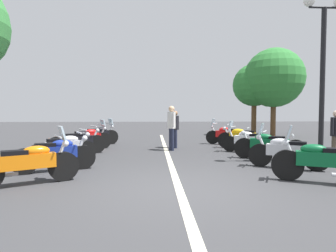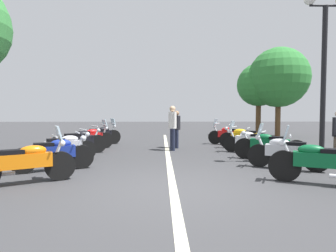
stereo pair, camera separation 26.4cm
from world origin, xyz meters
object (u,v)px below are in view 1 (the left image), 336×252
Objects in this scene: bystander_2 at (175,126)px; motorcycle_right_row_4 at (242,137)px; bystander_1 at (172,124)px; motorcycle_left_row_1 at (56,154)px; motorcycle_right_row_5 at (228,135)px; motorcycle_right_row_2 at (269,145)px; bystander_0 at (336,132)px; motorcycle_left_row_0 at (29,163)px; traffic_cone_1 at (275,143)px; motorcycle_left_row_3 at (78,142)px; motorcycle_right_row_1 at (286,151)px; roadside_tree_0 at (274,78)px; traffic_cone_0 at (49,147)px; roadside_tree_1 at (254,85)px; street_lamp_twin_globe at (323,50)px; motorcycle_left_row_4 at (88,138)px; motorcycle_right_row_3 at (250,141)px; motorcycle_left_row_5 at (98,135)px; motorcycle_left_row_2 at (64,147)px; motorcycle_right_row_0 at (321,161)px.

motorcycle_right_row_4 is at bearing 169.37° from bystander_2.
bystander_2 is (0.75, -0.20, -0.12)m from bystander_1.
motorcycle_right_row_5 is at bearing 17.75° from motorcycle_left_row_1.
motorcycle_right_row_2 is 2.03m from bystander_0.
motorcycle_left_row_0 reaches higher than traffic_cone_1.
motorcycle_left_row_3 is at bearing 20.14° from bystander_2.
motorcycle_right_row_1 is 4.14m from motorcycle_right_row_4.
motorcycle_left_row_0 is 4.16m from motorcycle_left_row_3.
traffic_cone_0 is at bearing 122.15° from roadside_tree_0.
motorcycle_right_row_1 is 0.94× the size of motorcycle_right_row_5.
bystander_1 is (-1.81, 2.74, 0.57)m from motorcycle_right_row_5.
street_lamp_twin_globe is at bearing 170.40° from roadside_tree_1.
motorcycle_right_row_5 reaches higher than motorcycle_left_row_0.
motorcycle_left_row_4 is 12.17m from roadside_tree_0.
motorcycle_left_row_4 is 6.27m from motorcycle_right_row_5.
motorcycle_right_row_4 is at bearing 4.77° from bystander_0.
motorcycle_right_row_2 is 10.01m from roadside_tree_1.
bystander_2 is (0.32, -3.58, 0.44)m from motorcycle_left_row_4.
roadside_tree_1 is at bearing -91.69° from motorcycle_right_row_5.
motorcycle_right_row_2 reaches higher than traffic_cone_0.
bystander_2 is (1.58, 2.65, 0.46)m from motorcycle_right_row_3.
roadside_tree_0 is at bearing -16.08° from street_lamp_twin_globe.
motorcycle_left_row_5 is 0.90× the size of motorcycle_right_row_5.
motorcycle_right_row_1 reaches higher than traffic_cone_0.
street_lamp_twin_globe is 6.01m from bystander_2.
motorcycle_right_row_2 is 1.09× the size of motorcycle_right_row_3.
motorcycle_right_row_4 is (5.53, -6.26, -0.00)m from motorcycle_left_row_0.
motorcycle_left_row_5 reaches higher than traffic_cone_0.
bystander_0 is 0.28× the size of roadside_tree_0.
motorcycle_right_row_3 is (-2.79, -6.11, -0.02)m from motorcycle_left_row_5.
motorcycle_right_row_3 is at bearing -46.08° from motorcycle_left_row_4.
motorcycle_right_row_4 is 1.11× the size of bystander_1.
motorcycle_left_row_3 is (1.52, 0.01, 0.02)m from motorcycle_left_row_2.
traffic_cone_1 is 0.39× the size of bystander_0.
bystander_1 is at bearing -78.84° from traffic_cone_0.
roadside_tree_1 is at bearing -137.23° from bystander_2.
bystander_1 is (0.23, 4.08, 0.75)m from traffic_cone_1.
street_lamp_twin_globe is at bearing 163.92° from roadside_tree_0.
motorcycle_right_row_4 is 1.01× the size of motorcycle_right_row_5.
motorcycle_right_row_5 is (4.08, 0.22, 0.00)m from motorcycle_right_row_2.
motorcycle_right_row_0 reaches higher than motorcycle_right_row_4.
bystander_0 reaches higher than motorcycle_right_row_2.
roadside_tree_0 is at bearing 26.04° from bystander_1.
motorcycle_right_row_2 is at bearing -100.68° from traffic_cone_0.
roadside_tree_1 reaches higher than motorcycle_left_row_2.
motorcycle_right_row_5 is 1.23× the size of bystander_2.
motorcycle_right_row_0 is at bearing 109.18° from bystander_2.
motorcycle_left_row_2 is 0.92× the size of motorcycle_right_row_3.
motorcycle_right_row_0 reaches higher than motorcycle_right_row_3.
traffic_cone_1 is at bearing -19.39° from bystander_1.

